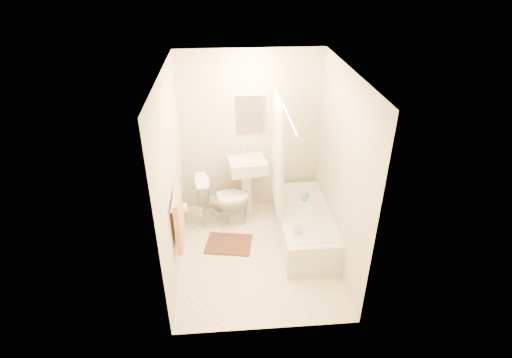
{
  "coord_description": "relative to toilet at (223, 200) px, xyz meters",
  "views": [
    {
      "loc": [
        -0.35,
        -4.06,
        3.48
      ],
      "look_at": [
        0.0,
        0.25,
        1.0
      ],
      "focal_mm": 28.0,
      "sensor_mm": 36.0,
      "label": 1
    }
  ],
  "objects": [
    {
      "name": "sink",
      "position": [
        0.36,
        0.19,
        0.13
      ],
      "size": [
        0.57,
        0.48,
        1.01
      ],
      "primitive_type": null,
      "rotation": [
        0.0,
        0.0,
        0.14
      ],
      "color": "silver",
      "rests_on": "floor"
    },
    {
      "name": "soap_bottle",
      "position": [
        0.92,
        -0.93,
        0.15
      ],
      "size": [
        0.1,
        0.1,
        0.18
      ],
      "primitive_type": "imported",
      "rotation": [
        0.0,
        0.0,
        -0.31
      ],
      "color": "white",
      "rests_on": "bathtub"
    },
    {
      "name": "wall_left",
      "position": [
        -0.57,
        -0.76,
        0.82
      ],
      "size": [
        0.02,
        2.4,
        2.4
      ],
      "primitive_type": "cube",
      "color": "beige",
      "rests_on": "ground"
    },
    {
      "name": "toilet",
      "position": [
        0.0,
        0.0,
        0.0
      ],
      "size": [
        0.82,
        0.52,
        0.76
      ],
      "primitive_type": "imported",
      "rotation": [
        0.0,
        0.0,
        1.69
      ],
      "color": "white",
      "rests_on": "floor"
    },
    {
      "name": "wall_back",
      "position": [
        0.43,
        0.44,
        0.82
      ],
      "size": [
        2.0,
        0.02,
        2.4
      ],
      "primitive_type": "cube",
      "color": "beige",
      "rests_on": "ground"
    },
    {
      "name": "toilet_paper",
      "position": [
        -0.5,
        -0.64,
        0.32
      ],
      "size": [
        0.11,
        0.12,
        0.12
      ],
      "primitive_type": "cylinder",
      "rotation": [
        0.0,
        1.57,
        0.0
      ],
      "color": "white",
      "rests_on": "wall_left"
    },
    {
      "name": "wall_right",
      "position": [
        1.43,
        -0.76,
        0.82
      ],
      "size": [
        0.02,
        2.4,
        2.4
      ],
      "primitive_type": "cube",
      "color": "beige",
      "rests_on": "ground"
    },
    {
      "name": "bathtub",
      "position": [
        1.09,
        -0.46,
        -0.16
      ],
      "size": [
        0.68,
        1.56,
        0.44
      ],
      "primitive_type": null,
      "color": "silver",
      "rests_on": "floor"
    },
    {
      "name": "towel_bar",
      "position": [
        -0.53,
        -1.01,
        0.72
      ],
      "size": [
        0.02,
        0.6,
        0.02
      ],
      "primitive_type": "cylinder",
      "rotation": [
        1.57,
        0.0,
        0.0
      ],
      "color": "silver",
      "rests_on": "wall_left"
    },
    {
      "name": "curtain_rod",
      "position": [
        0.73,
        -0.66,
        1.62
      ],
      "size": [
        0.03,
        1.7,
        0.03
      ],
      "primitive_type": "cylinder",
      "rotation": [
        1.57,
        0.0,
        0.0
      ],
      "color": "silver",
      "rests_on": "wall_back"
    },
    {
      "name": "floor",
      "position": [
        0.43,
        -0.76,
        -0.38
      ],
      "size": [
        2.4,
        2.4,
        0.0
      ],
      "primitive_type": "plane",
      "color": "beige",
      "rests_on": "ground"
    },
    {
      "name": "scrub_brush",
      "position": [
        1.16,
        -0.14,
        0.08
      ],
      "size": [
        0.14,
        0.21,
        0.04
      ],
      "primitive_type": "cube",
      "rotation": [
        0.0,
        0.0,
        -0.43
      ],
      "color": "#3EA566",
      "rests_on": "bathtub"
    },
    {
      "name": "mirror",
      "position": [
        0.43,
        0.42,
        1.12
      ],
      "size": [
        0.4,
        0.03,
        0.55
      ],
      "primitive_type": "cube",
      "color": "white",
      "rests_on": "wall_back"
    },
    {
      "name": "towel",
      "position": [
        -0.5,
        -1.01,
        0.4
      ],
      "size": [
        0.06,
        0.45,
        0.66
      ],
      "primitive_type": "cube",
      "color": "#CC7266",
      "rests_on": "towel_bar"
    },
    {
      "name": "shower_curtain",
      "position": [
        0.73,
        -0.26,
        0.84
      ],
      "size": [
        0.04,
        0.8,
        1.55
      ],
      "primitive_type": "cube",
      "color": "silver",
      "rests_on": "curtain_rod"
    },
    {
      "name": "ceiling",
      "position": [
        0.43,
        -0.76,
        2.02
      ],
      "size": [
        2.4,
        2.4,
        0.0
      ],
      "primitive_type": "plane",
      "color": "white",
      "rests_on": "ground"
    },
    {
      "name": "bath_mat",
      "position": [
        0.06,
        -0.54,
        -0.37
      ],
      "size": [
        0.68,
        0.56,
        0.02
      ],
      "primitive_type": "cube",
      "rotation": [
        0.0,
        0.0,
        -0.18
      ],
      "color": "#4A271B",
      "rests_on": "floor"
    }
  ]
}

